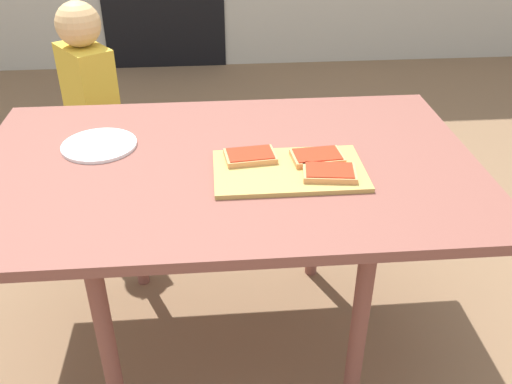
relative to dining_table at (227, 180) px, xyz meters
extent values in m
plane|color=brown|center=(0.00, 0.00, -0.64)|extent=(16.00, 16.00, 0.00)
cube|color=brown|center=(0.00, 0.00, 0.05)|extent=(1.41, 0.88, 0.03)
cylinder|color=brown|center=(-0.33, -0.33, -0.30)|extent=(0.05, 0.05, 0.67)
cylinder|color=brown|center=(0.33, -0.33, -0.30)|extent=(0.05, 0.05, 0.67)
cylinder|color=brown|center=(-0.33, 0.33, -0.30)|extent=(0.05, 0.05, 0.67)
cylinder|color=brown|center=(0.33, 0.33, -0.30)|extent=(0.05, 0.05, 0.67)
cube|color=tan|center=(0.17, -0.08, 0.07)|extent=(0.41, 0.24, 0.01)
cube|color=#E8995A|center=(0.25, -0.03, 0.08)|extent=(0.15, 0.10, 0.02)
cube|color=red|center=(0.25, -0.03, 0.09)|extent=(0.13, 0.09, 0.00)
cube|color=#E8995A|center=(0.27, -0.12, 0.08)|extent=(0.15, 0.11, 0.02)
cube|color=red|center=(0.27, -0.12, 0.09)|extent=(0.13, 0.10, 0.00)
cube|color=#E8995A|center=(0.07, -0.01, 0.08)|extent=(0.15, 0.11, 0.02)
cube|color=red|center=(0.07, -0.01, 0.09)|extent=(0.13, 0.10, 0.00)
cylinder|color=white|center=(-0.37, 0.12, 0.07)|extent=(0.22, 0.22, 0.01)
cylinder|color=#3B3D54|center=(-0.55, 0.81, -0.44)|extent=(0.09, 0.09, 0.40)
cylinder|color=#3B3D54|center=(-0.47, 0.69, -0.44)|extent=(0.09, 0.09, 0.40)
cube|color=gold|center=(-0.51, 0.75, -0.03)|extent=(0.25, 0.28, 0.41)
sphere|color=#DDAF73|center=(-0.51, 0.75, 0.26)|extent=(0.17, 0.17, 0.17)
camera|label=1|loc=(-0.03, -1.37, 0.81)|focal=39.07mm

